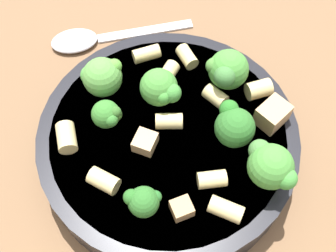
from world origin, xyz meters
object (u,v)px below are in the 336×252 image
object	(u,v)px
rigatoni_0	(166,76)
rigatoni_5	(187,57)
broccoli_floret_3	(235,122)
rigatoni_2	(166,121)
chicken_chunk_0	(273,114)
broccoli_floret_5	(227,70)
broccoli_floret_2	(160,89)
broccoli_floret_0	(107,117)
rigatoni_6	(66,137)
rigatoni_7	(215,96)
rigatoni_1	(212,179)
broccoli_floret_6	(271,166)
rigatoni_8	(259,89)
chicken_chunk_2	(145,142)
broccoli_floret_1	(102,77)
rigatoni_4	(146,54)
broccoli_floret_4	(143,201)
spoon	(93,38)
chicken_chunk_1	(182,208)
pasta_bowl	(168,141)
rigatoni_3	(226,209)
rigatoni_9	(104,181)

from	to	relation	value
rigatoni_0	rigatoni_5	distance (m)	0.03
broccoli_floret_3	rigatoni_2	xyz separation A→B (m)	(0.00, 0.06, -0.01)
chicken_chunk_0	broccoli_floret_5	bearing A→B (deg)	52.17
broccoli_floret_2	rigatoni_5	size ratio (longest dim) A/B	1.78
broccoli_floret_0	rigatoni_5	size ratio (longest dim) A/B	1.31
rigatoni_6	chicken_chunk_0	bearing A→B (deg)	-75.11
rigatoni_0	rigatoni_7	size ratio (longest dim) A/B	1.38
rigatoni_1	rigatoni_5	xyz separation A→B (m)	(0.13, 0.04, -0.00)
broccoli_floret_6	rigatoni_6	bearing A→B (deg)	86.05
rigatoni_8	chicken_chunk_2	distance (m)	0.12
broccoli_floret_1	broccoli_floret_3	distance (m)	0.13
broccoli_floret_6	rigatoni_1	size ratio (longest dim) A/B	1.86
broccoli_floret_2	rigatoni_4	world-z (taller)	broccoli_floret_2
broccoli_floret_3	broccoli_floret_4	xyz separation A→B (m)	(-0.08, 0.07, 0.00)
broccoli_floret_4	broccoli_floret_5	distance (m)	0.15
rigatoni_2	chicken_chunk_0	bearing A→B (deg)	-79.24
chicken_chunk_2	rigatoni_1	bearing A→B (deg)	-114.22
rigatoni_8	spoon	xyz separation A→B (m)	(0.08, 0.18, -0.04)
rigatoni_4	chicken_chunk_1	size ratio (longest dim) A/B	1.62
broccoli_floret_3	spoon	xyz separation A→B (m)	(0.13, 0.16, -0.06)
broccoli_floret_5	broccoli_floret_0	bearing A→B (deg)	121.89
rigatoni_0	rigatoni_4	bearing A→B (deg)	43.95
broccoli_floret_3	rigatoni_7	distance (m)	0.04
rigatoni_7	chicken_chunk_0	xyz separation A→B (m)	(-0.01, -0.05, 0.00)
pasta_bowl	rigatoni_6	xyz separation A→B (m)	(-0.02, 0.09, 0.03)
rigatoni_3	chicken_chunk_1	xyz separation A→B (m)	(-0.00, 0.03, -0.00)
chicken_chunk_0	chicken_chunk_2	distance (m)	0.12
broccoli_floret_1	rigatoni_2	size ratio (longest dim) A/B	1.63
rigatoni_5	rigatoni_9	distance (m)	0.15
broccoli_floret_0	broccoli_floret_1	distance (m)	0.04
broccoli_floret_3	rigatoni_3	size ratio (longest dim) A/B	1.39
rigatoni_5	rigatoni_8	bearing A→B (deg)	-113.56
rigatoni_9	chicken_chunk_2	world-z (taller)	rigatoni_9
rigatoni_1	rigatoni_5	bearing A→B (deg)	15.58
broccoli_floret_1	broccoli_floret_3	xyz separation A→B (m)	(-0.03, -0.12, 0.00)
rigatoni_8	rigatoni_9	world-z (taller)	rigatoni_8
rigatoni_4	broccoli_floret_1	bearing A→B (deg)	142.55
broccoli_floret_3	broccoli_floret_6	world-z (taller)	broccoli_floret_6
broccoli_floret_0	broccoli_floret_5	bearing A→B (deg)	-58.11
rigatoni_3	rigatoni_6	world-z (taller)	rigatoni_6
rigatoni_4	rigatoni_8	world-z (taller)	rigatoni_8
rigatoni_5	rigatoni_7	distance (m)	0.05
rigatoni_4	chicken_chunk_2	distance (m)	0.10
broccoli_floret_3	rigatoni_1	bearing A→B (deg)	163.74
broccoli_floret_3	chicken_chunk_1	size ratio (longest dim) A/B	2.32
broccoli_floret_2	rigatoni_3	xyz separation A→B (m)	(-0.10, -0.07, -0.02)
broccoli_floret_1	rigatoni_6	world-z (taller)	broccoli_floret_1
spoon	chicken_chunk_1	bearing A→B (deg)	-148.18
pasta_bowl	rigatoni_2	distance (m)	0.03
broccoli_floret_4	rigatoni_3	world-z (taller)	broccoli_floret_4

